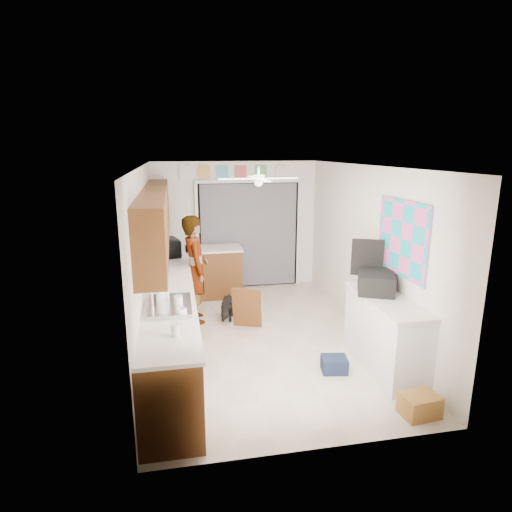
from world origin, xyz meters
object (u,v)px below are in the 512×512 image
paper_towel_roll (161,295)px  navy_crate (334,364)px  microwave (167,248)px  soap_bottle (164,288)px  suitcase (376,282)px  dog (227,308)px  man (195,269)px  cardboard_box (420,405)px  cup (182,312)px

paper_towel_roll → navy_crate: (2.09, -0.30, -0.96)m
microwave → navy_crate: 3.49m
soap_bottle → suitcase: soap_bottle is taller
dog → paper_towel_roll: bearing=-105.4°
soap_bottle → suitcase: bearing=-2.5°
dog → man: bearing=-169.8°
man → cardboard_box: bearing=-150.5°
cardboard_box → dog: bearing=118.8°
cardboard_box → dog: dog is taller
dog → microwave: bearing=158.6°
cup → suitcase: suitcase is taller
paper_towel_roll → cardboard_box: (2.64, -1.34, -0.94)m
suitcase → dog: size_ratio=1.22×
cardboard_box → dog: (-1.65, 3.01, 0.07)m
suitcase → dog: bearing=158.6°
man → dog: man is taller
cup → dog: (0.76, 2.09, -0.80)m
cardboard_box → navy_crate: cardboard_box is taller
man → paper_towel_roll: bearing=158.5°
soap_bottle → man: 1.72m
cup → cardboard_box: cup is taller
paper_towel_roll → man: size_ratio=0.14×
suitcase → man: size_ratio=0.34×
paper_towel_roll → suitcase: size_ratio=0.40×
cardboard_box → navy_crate: 1.17m
soap_bottle → man: man is taller
microwave → soap_bottle: size_ratio=1.55×
microwave → navy_crate: size_ratio=1.71×
soap_bottle → paper_towel_roll: soap_bottle is taller
cup → cardboard_box: 2.72m
cup → man: size_ratio=0.07×
soap_bottle → cardboard_box: 3.12m
paper_towel_roll → navy_crate: bearing=-8.1°
soap_bottle → cup: soap_bottle is taller
paper_towel_roll → dog: size_ratio=0.48×
paper_towel_roll → navy_crate: paper_towel_roll is taller
man → dog: bearing=-100.6°
cup → suitcase: (2.48, 0.38, 0.08)m
microwave → cardboard_box: size_ratio=1.40×
microwave → soap_bottle: soap_bottle is taller
navy_crate → man: (-1.60, 2.01, 0.77)m
dog → navy_crate: bearing=-45.6°
cup → suitcase: bearing=8.7°
microwave → man: size_ratio=0.31×
soap_bottle → navy_crate: bearing=-10.3°
cardboard_box → navy_crate: size_ratio=1.22×
soap_bottle → suitcase: 2.68m
suitcase → dog: suitcase is taller
cup → paper_towel_roll: 0.48m
cardboard_box → paper_towel_roll: bearing=153.1°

